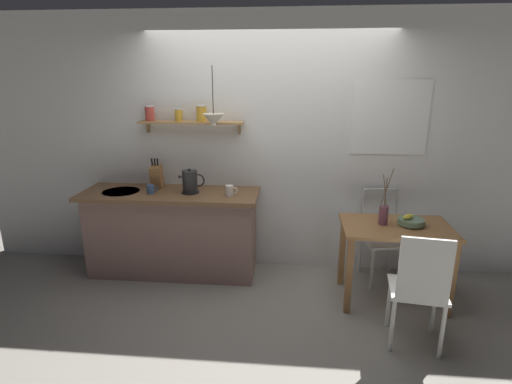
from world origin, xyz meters
The scene contains 14 objects.
ground_plane centered at (0.00, 0.00, 0.00)m, with size 14.00×14.00×0.00m, color gray.
back_wall centered at (0.21, 0.65, 1.35)m, with size 6.80×0.11×2.70m.
kitchen_counter centered at (-1.00, 0.32, 0.46)m, with size 1.83×0.63×0.91m.
wall_shelf centered at (-0.89, 0.49, 1.65)m, with size 1.08×0.20×0.29m.
dining_table centered at (1.22, -0.05, 0.62)m, with size 0.98×0.62×0.75m.
dining_chair_near centered at (1.24, -0.76, 0.54)m, with size 0.47×0.45×0.97m.
dining_chair_far centered at (1.19, 0.42, 0.51)m, with size 0.47×0.49×0.94m.
fruit_bowl centered at (1.34, -0.03, 0.79)m, with size 0.24×0.24×0.10m.
twig_vase centered at (1.09, -0.03, 0.85)m, with size 0.10×0.09×0.53m.
electric_kettle centered at (-0.77, 0.29, 1.03)m, with size 0.27×0.18×0.26m.
knife_block centered at (-1.17, 0.42, 1.04)m, with size 0.11×0.17×0.33m.
coffee_mug_by_sink centered at (-1.17, 0.24, 0.96)m, with size 0.12×0.08×0.09m.
coffee_mug_spare centered at (-0.36, 0.22, 0.97)m, with size 0.12×0.08×0.11m.
pendant_lamp centered at (-0.51, 0.25, 1.66)m, with size 0.21×0.21×0.56m.
Camera 1 is at (0.25, -3.59, 2.08)m, focal length 28.30 mm.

